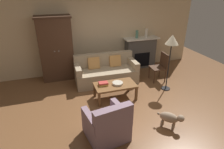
# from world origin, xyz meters

# --- Properties ---
(ground_plane) EXTENTS (9.60, 9.60, 0.00)m
(ground_plane) POSITION_xyz_m (0.00, 0.00, 0.00)
(ground_plane) COLOR brown
(back_wall) EXTENTS (7.20, 0.10, 2.80)m
(back_wall) POSITION_xyz_m (0.00, 2.55, 1.40)
(back_wall) COLOR beige
(back_wall) RESTS_ON ground
(fireplace) EXTENTS (1.26, 0.48, 1.12)m
(fireplace) POSITION_xyz_m (1.55, 2.30, 0.57)
(fireplace) COLOR #4C4947
(fireplace) RESTS_ON ground
(armoire) EXTENTS (1.06, 0.57, 2.01)m
(armoire) POSITION_xyz_m (-1.40, 2.22, 1.01)
(armoire) COLOR #472D1E
(armoire) RESTS_ON ground
(couch) EXTENTS (1.94, 0.90, 0.86)m
(couch) POSITION_xyz_m (0.00, 1.52, 0.32)
(couch) COLOR tan
(couch) RESTS_ON ground
(coffee_table) EXTENTS (1.10, 0.60, 0.42)m
(coffee_table) POSITION_xyz_m (-0.04, 0.47, 0.37)
(coffee_table) COLOR brown
(coffee_table) RESTS_ON ground
(fruit_bowl) EXTENTS (0.28, 0.28, 0.06)m
(fruit_bowl) POSITION_xyz_m (0.03, 0.45, 0.45)
(fruit_bowl) COLOR beige
(fruit_bowl) RESTS_ON coffee_table
(book_stack) EXTENTS (0.25, 0.18, 0.09)m
(book_stack) POSITION_xyz_m (-0.35, 0.52, 0.46)
(book_stack) COLOR gold
(book_stack) RESTS_ON coffee_table
(mantel_vase_jade) EXTENTS (0.10, 0.10, 0.27)m
(mantel_vase_jade) POSITION_xyz_m (1.37, 2.28, 1.25)
(mantel_vase_jade) COLOR slate
(mantel_vase_jade) RESTS_ON fireplace
(mantel_vase_cream) EXTENTS (0.10, 0.10, 0.31)m
(mantel_vase_cream) POSITION_xyz_m (1.73, 2.28, 1.27)
(mantel_vase_cream) COLOR beige
(mantel_vase_cream) RESTS_ON fireplace
(armchair_near_left) EXTENTS (0.89, 0.89, 0.88)m
(armchair_near_left) POSITION_xyz_m (-0.67, -0.92, 0.32)
(armchair_near_left) COLOR gray
(armchair_near_left) RESTS_ON ground
(side_chair_wooden) EXTENTS (0.46, 0.46, 0.90)m
(side_chair_wooden) POSITION_xyz_m (1.69, 1.09, 0.51)
(side_chair_wooden) COLOR #472D1E
(side_chair_wooden) RESTS_ON ground
(floor_lamp) EXTENTS (0.36, 0.36, 1.63)m
(floor_lamp) POSITION_xyz_m (1.57, 0.49, 1.41)
(floor_lamp) COLOR black
(floor_lamp) RESTS_ON ground
(dog) EXTENTS (0.45, 0.46, 0.39)m
(dog) POSITION_xyz_m (0.71, -1.03, 0.25)
(dog) COLOR gray
(dog) RESTS_ON ground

